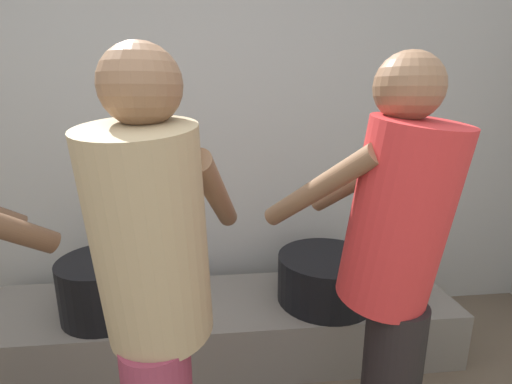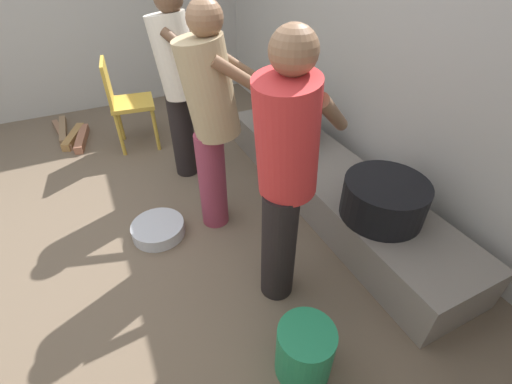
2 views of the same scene
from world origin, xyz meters
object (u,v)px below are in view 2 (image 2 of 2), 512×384
at_px(cook_in_cream_shirt, 178,79).
at_px(chair_yellow, 125,100).
at_px(cooking_pot_secondary, 384,199).
at_px(cooking_pot_main, 291,123).
at_px(cook_in_red_shirt, 286,170).
at_px(cook_in_tan_shirt, 212,115).
at_px(bucket_green_plastic, 305,351).
at_px(metal_mixing_bowl, 158,229).

height_order(cook_in_cream_shirt, chair_yellow, cook_in_cream_shirt).
bearing_deg(cooking_pot_secondary, cooking_pot_main, -179.60).
bearing_deg(cook_in_red_shirt, cook_in_cream_shirt, -175.46).
height_order(cooking_pot_secondary, chair_yellow, chair_yellow).
distance_m(cook_in_tan_shirt, bucket_green_plastic, 1.47).
bearing_deg(cook_in_cream_shirt, cooking_pot_main, 67.99).
xyz_separation_m(cook_in_red_shirt, cook_in_cream_shirt, (-1.50, -0.12, -0.00)).
relative_size(cooking_pot_secondary, metal_mixing_bowl, 1.38).
height_order(bucket_green_plastic, metal_mixing_bowl, bucket_green_plastic).
relative_size(cooking_pot_main, bucket_green_plastic, 2.31).
bearing_deg(bucket_green_plastic, chair_yellow, -172.87).
bearing_deg(cooking_pot_secondary, bucket_green_plastic, -60.07).
bearing_deg(chair_yellow, cook_in_cream_shirt, 26.86).
height_order(cooking_pot_main, cook_in_cream_shirt, cook_in_cream_shirt).
height_order(cooking_pot_secondary, metal_mixing_bowl, cooking_pot_secondary).
height_order(cook_in_red_shirt, metal_mixing_bowl, cook_in_red_shirt).
distance_m(cook_in_tan_shirt, chair_yellow, 1.58).
bearing_deg(cook_in_red_shirt, cooking_pot_main, 147.48).
distance_m(cooking_pot_secondary, cook_in_tan_shirt, 1.23).
distance_m(cooking_pot_main, cook_in_cream_shirt, 1.01).
relative_size(cooking_pot_main, cook_in_tan_shirt, 0.49).
distance_m(cook_in_tan_shirt, cook_in_red_shirt, 0.76).
bearing_deg(cook_in_tan_shirt, cook_in_cream_shirt, -179.56).
height_order(cook_in_tan_shirt, chair_yellow, cook_in_tan_shirt).
distance_m(cooking_pot_main, cook_in_red_shirt, 1.43).
relative_size(cooking_pot_main, cooking_pot_secondary, 1.41).
height_order(cook_in_cream_shirt, bucket_green_plastic, cook_in_cream_shirt).
xyz_separation_m(cooking_pot_main, cook_in_red_shirt, (1.15, -0.73, 0.41)).
relative_size(cook_in_red_shirt, chair_yellow, 1.76).
height_order(cook_in_tan_shirt, bucket_green_plastic, cook_in_tan_shirt).
distance_m(cooking_pot_secondary, cook_in_cream_shirt, 1.79).
relative_size(cooking_pot_secondary, bucket_green_plastic, 1.64).
xyz_separation_m(cooking_pot_main, metal_mixing_bowl, (0.36, -1.32, -0.42)).
bearing_deg(chair_yellow, cook_in_tan_shirt, 14.40).
bearing_deg(cook_in_cream_shirt, metal_mixing_bowl, -33.62).
xyz_separation_m(cook_in_tan_shirt, chair_yellow, (-1.49, -0.38, -0.39)).
relative_size(cooking_pot_secondary, cook_in_tan_shirt, 0.34).
bearing_deg(chair_yellow, cooking_pot_secondary, 28.79).
bearing_deg(cooking_pot_main, cooking_pot_secondary, 0.40).
bearing_deg(metal_mixing_bowl, cooking_pot_secondary, 58.75).
bearing_deg(bucket_green_plastic, cook_in_cream_shirt, 179.14).
bearing_deg(metal_mixing_bowl, cooking_pot_main, 105.17).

